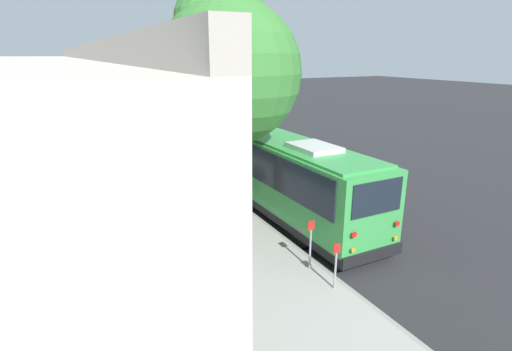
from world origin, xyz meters
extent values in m
plane|color=#28282B|center=(0.00, 0.00, 0.00)|extent=(160.00, 160.00, 0.00)
cube|color=#A3A099|center=(0.00, 3.69, 0.07)|extent=(80.00, 4.15, 0.15)
cube|color=gray|center=(0.00, 1.54, 0.07)|extent=(80.00, 0.14, 0.15)
cube|color=green|center=(-0.22, 0.15, 1.63)|extent=(10.04, 2.45, 2.72)
cube|color=black|center=(-0.22, 0.15, 0.42)|extent=(10.09, 2.50, 0.28)
cube|color=black|center=(-0.22, 0.15, 2.23)|extent=(9.22, 2.53, 1.29)
cube|color=black|center=(4.81, 0.21, 2.23)|extent=(0.05, 2.05, 1.36)
cube|color=black|center=(-5.25, 0.10, 2.32)|extent=(0.05, 1.88, 1.03)
cube|color=black|center=(4.81, 0.21, 2.85)|extent=(0.06, 1.69, 0.22)
cube|color=green|center=(-0.22, 0.15, 3.03)|extent=(9.42, 2.23, 0.10)
cube|color=silver|center=(-2.01, 0.13, 3.15)|extent=(1.85, 1.35, 0.20)
cube|color=black|center=(4.84, 0.21, 0.46)|extent=(0.13, 2.36, 0.36)
cube|color=black|center=(-5.28, 0.10, 0.46)|extent=(0.13, 2.36, 0.36)
cylinder|color=red|center=(-5.34, 0.94, 1.36)|extent=(0.03, 0.18, 0.18)
cylinder|color=orange|center=(-5.34, 0.94, 0.87)|extent=(0.03, 0.14, 0.14)
cylinder|color=red|center=(-5.32, -0.75, 1.36)|extent=(0.03, 0.18, 0.18)
cylinder|color=orange|center=(-5.32, -0.75, 0.87)|extent=(0.03, 0.14, 0.14)
cube|color=white|center=(4.88, 1.00, 0.63)|extent=(0.04, 0.32, 0.18)
cube|color=white|center=(4.90, -0.57, 0.63)|extent=(0.04, 0.32, 0.18)
cube|color=black|center=(4.46, 1.53, 2.48)|extent=(0.06, 0.10, 0.24)
cylinder|color=black|center=(2.73, 1.20, 0.50)|extent=(1.01, 0.31, 1.00)
cylinder|color=slate|center=(2.73, 1.20, 0.50)|extent=(0.46, 0.33, 0.45)
cylinder|color=black|center=(2.75, -0.83, 0.50)|extent=(1.01, 0.31, 1.00)
cylinder|color=slate|center=(2.75, -0.83, 0.50)|extent=(0.46, 0.33, 0.45)
cylinder|color=black|center=(-3.04, 1.14, 0.50)|extent=(1.01, 0.31, 1.00)
cylinder|color=slate|center=(-3.04, 1.14, 0.50)|extent=(0.46, 0.33, 0.45)
cylinder|color=black|center=(-3.02, -0.89, 0.50)|extent=(1.01, 0.31, 1.00)
cylinder|color=slate|center=(-3.02, -0.89, 0.50)|extent=(0.46, 0.33, 0.45)
cube|color=navy|center=(12.52, 0.29, 0.46)|extent=(4.58, 1.85, 0.61)
cube|color=black|center=(12.40, 0.29, 1.01)|extent=(2.19, 1.55, 0.48)
cube|color=navy|center=(12.40, 0.29, 1.25)|extent=(2.10, 1.51, 0.05)
cube|color=black|center=(14.81, 0.23, 0.25)|extent=(0.13, 1.67, 0.20)
cube|color=black|center=(10.23, 0.35, 0.25)|extent=(0.13, 1.67, 0.20)
cylinder|color=black|center=(13.97, 1.04, 0.31)|extent=(0.62, 0.22, 0.62)
cylinder|color=slate|center=(13.97, 1.04, 0.31)|extent=(0.28, 0.23, 0.28)
cylinder|color=black|center=(13.93, -0.54, 0.31)|extent=(0.62, 0.22, 0.62)
cylinder|color=slate|center=(13.93, -0.54, 0.31)|extent=(0.28, 0.23, 0.28)
cylinder|color=black|center=(11.11, 1.12, 0.31)|extent=(0.62, 0.22, 0.62)
cylinder|color=slate|center=(11.11, 1.12, 0.31)|extent=(0.28, 0.23, 0.28)
cylinder|color=black|center=(11.07, -0.46, 0.31)|extent=(0.62, 0.22, 0.62)
cylinder|color=slate|center=(11.07, -0.46, 0.31)|extent=(0.28, 0.23, 0.28)
cube|color=silver|center=(18.21, 0.32, 0.49)|extent=(4.07, 1.75, 0.65)
cube|color=black|center=(18.10, 0.32, 1.06)|extent=(1.95, 1.46, 0.48)
cube|color=silver|center=(18.10, 0.32, 1.30)|extent=(1.87, 1.42, 0.05)
cube|color=black|center=(20.24, 0.39, 0.27)|extent=(0.13, 1.57, 0.20)
cube|color=black|center=(16.18, 0.26, 0.27)|extent=(0.13, 1.57, 0.20)
cylinder|color=black|center=(19.45, 1.10, 0.33)|extent=(0.67, 0.22, 0.67)
cylinder|color=slate|center=(19.45, 1.10, 0.33)|extent=(0.31, 0.23, 0.30)
cylinder|color=black|center=(19.50, -0.37, 0.33)|extent=(0.67, 0.22, 0.67)
cylinder|color=slate|center=(19.50, -0.37, 0.33)|extent=(0.31, 0.23, 0.30)
cylinder|color=black|center=(16.92, 1.02, 0.33)|extent=(0.67, 0.22, 0.67)
cylinder|color=slate|center=(16.92, 1.02, 0.33)|extent=(0.31, 0.23, 0.30)
cylinder|color=black|center=(16.96, -0.45, 0.33)|extent=(0.67, 0.22, 0.67)
cylinder|color=slate|center=(16.96, -0.45, 0.33)|extent=(0.31, 0.23, 0.30)
cylinder|color=brown|center=(0.14, 2.43, 2.01)|extent=(0.40, 0.40, 3.71)
sphere|color=#387A33|center=(0.14, 2.43, 5.68)|extent=(5.20, 5.20, 5.20)
sphere|color=#3C8437|center=(0.79, 2.43, 7.37)|extent=(3.38, 3.38, 3.38)
cylinder|color=gray|center=(-5.79, 1.92, 0.69)|extent=(0.06, 0.06, 1.07)
cube|color=red|center=(-5.79, 1.92, 1.36)|extent=(0.02, 0.22, 0.28)
cylinder|color=gray|center=(-4.58, 1.92, 0.78)|extent=(0.06, 0.06, 1.25)
cube|color=red|center=(-4.58, 1.92, 1.54)|extent=(0.02, 0.22, 0.28)
cylinder|color=gold|center=(7.07, 1.98, 0.47)|extent=(0.22, 0.22, 0.65)
sphere|color=gold|center=(7.07, 1.98, 0.86)|extent=(0.20, 0.20, 0.20)
cube|color=#B1A99C|center=(2.03, 7.08, 6.39)|extent=(25.85, 0.30, 0.40)
camera|label=1|loc=(-13.39, 8.16, 6.33)|focal=28.00mm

